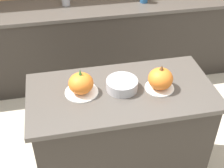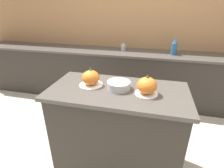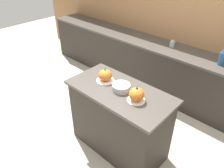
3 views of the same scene
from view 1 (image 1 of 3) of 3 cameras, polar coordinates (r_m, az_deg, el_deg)
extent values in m
cube|color=#2D2823|center=(2.41, 1.55, -10.20)|extent=(1.20, 0.58, 0.89)
cube|color=#47423D|center=(2.09, 1.75, -1.57)|extent=(1.26, 0.64, 0.03)
cube|color=#2D2823|center=(3.60, -3.82, 7.31)|extent=(6.00, 0.56, 0.86)
cube|color=#47423D|center=(3.40, -4.13, 13.90)|extent=(6.00, 0.60, 0.03)
cylinder|color=white|center=(2.07, -5.58, -1.47)|extent=(0.22, 0.22, 0.01)
ellipsoid|color=orange|center=(2.03, -5.70, 0.13)|extent=(0.16, 0.16, 0.14)
cone|color=#38702D|center=(1.98, -5.85, 2.14)|extent=(0.03, 0.03, 0.04)
cylinder|color=white|center=(2.12, 8.67, -0.68)|extent=(0.20, 0.20, 0.01)
ellipsoid|color=orange|center=(2.08, 8.86, 0.97)|extent=(0.17, 0.17, 0.14)
cone|color=brown|center=(2.03, 9.08, 2.92)|extent=(0.03, 0.03, 0.04)
cylinder|color=#99999E|center=(3.41, -8.44, 14.84)|extent=(0.09, 0.09, 0.09)
cylinder|color=#ADADB2|center=(2.07, 1.83, -0.14)|extent=(0.21, 0.21, 0.07)
camera|label=2|loc=(0.92, 44.70, -17.05)|focal=28.00mm
camera|label=3|loc=(1.73, 82.33, 10.64)|focal=35.00mm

